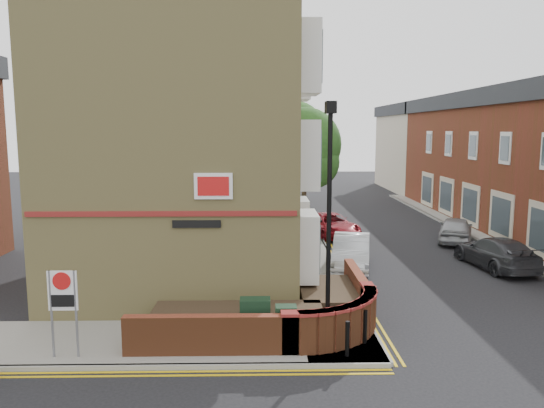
{
  "coord_description": "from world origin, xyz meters",
  "views": [
    {
      "loc": [
        -0.13,
        -12.12,
        5.73
      ],
      "look_at": [
        0.2,
        4.0,
        3.45
      ],
      "focal_mm": 35.0,
      "sensor_mm": 36.0,
      "label": 1
    }
  ],
  "objects_px": {
    "lamppost": "(329,223)",
    "zone_sign": "(63,298)",
    "silver_car_near": "(351,252)",
    "utility_cabinet_large": "(255,321)"
  },
  "relations": [
    {
      "from": "lamppost",
      "to": "utility_cabinet_large",
      "type": "xyz_separation_m",
      "value": [
        -1.9,
        0.1,
        -2.62
      ]
    },
    {
      "from": "zone_sign",
      "to": "silver_car_near",
      "type": "height_order",
      "value": "zone_sign"
    },
    {
      "from": "utility_cabinet_large",
      "to": "silver_car_near",
      "type": "xyz_separation_m",
      "value": [
        3.9,
        7.98,
        -0.03
      ]
    },
    {
      "from": "lamppost",
      "to": "silver_car_near",
      "type": "relative_size",
      "value": 1.5
    },
    {
      "from": "lamppost",
      "to": "zone_sign",
      "type": "relative_size",
      "value": 2.86
    },
    {
      "from": "zone_sign",
      "to": "silver_car_near",
      "type": "distance_m",
      "value": 12.33
    },
    {
      "from": "silver_car_near",
      "to": "zone_sign",
      "type": "bearing_deg",
      "value": -123.23
    },
    {
      "from": "utility_cabinet_large",
      "to": "silver_car_near",
      "type": "distance_m",
      "value": 8.88
    },
    {
      "from": "lamppost",
      "to": "zone_sign",
      "type": "bearing_deg",
      "value": -173.93
    },
    {
      "from": "zone_sign",
      "to": "silver_car_near",
      "type": "xyz_separation_m",
      "value": [
        8.6,
        8.78,
        -0.95
      ]
    }
  ]
}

